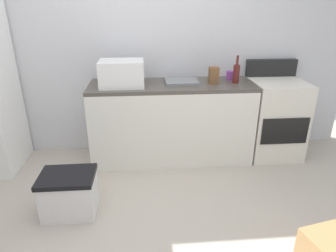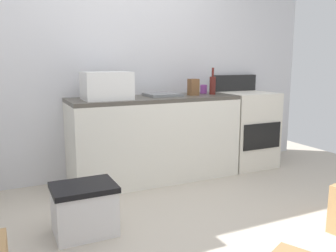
{
  "view_description": "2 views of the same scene",
  "coord_description": "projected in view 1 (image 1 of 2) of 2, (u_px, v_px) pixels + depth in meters",
  "views": [
    {
      "loc": [
        -0.0,
        -1.96,
        1.72
      ],
      "look_at": [
        0.2,
        0.54,
        0.67
      ],
      "focal_mm": 31.69,
      "sensor_mm": 36.0,
      "label": 1
    },
    {
      "loc": [
        -1.18,
        -2.26,
        1.27
      ],
      "look_at": [
        0.19,
        0.63,
        0.69
      ],
      "focal_mm": 38.03,
      "sensor_mm": 36.0,
      "label": 2
    }
  ],
  "objects": [
    {
      "name": "kitchen_counter",
      "position": [
        172.0,
        122.0,
        3.41
      ],
      "size": [
        1.8,
        0.6,
        0.9
      ],
      "color": "silver",
      "rests_on": "ground_plane"
    },
    {
      "name": "wine_bottle",
      "position": [
        237.0,
        73.0,
        3.22
      ],
      "size": [
        0.07,
        0.07,
        0.3
      ],
      "color": "#591E19",
      "rests_on": "kitchen_counter"
    },
    {
      "name": "microwave",
      "position": [
        122.0,
        73.0,
        3.1
      ],
      "size": [
        0.46,
        0.34,
        0.27
      ],
      "primitive_type": "cube",
      "color": "white",
      "rests_on": "kitchen_counter"
    },
    {
      "name": "knife_block",
      "position": [
        214.0,
        75.0,
        3.21
      ],
      "size": [
        0.1,
        0.1,
        0.18
      ],
      "primitive_type": "cube",
      "color": "brown",
      "rests_on": "kitchen_counter"
    },
    {
      "name": "storage_bin",
      "position": [
        70.0,
        193.0,
        2.57
      ],
      "size": [
        0.46,
        0.36,
        0.38
      ],
      "color": "silver",
      "rests_on": "ground_plane"
    },
    {
      "name": "sink_basin",
      "position": [
        182.0,
        81.0,
        3.27
      ],
      "size": [
        0.36,
        0.32,
        0.03
      ],
      "primitive_type": "cube",
      "color": "slate",
      "rests_on": "kitchen_counter"
    },
    {
      "name": "ground_plane",
      "position": [
        149.0,
        226.0,
        2.46
      ],
      "size": [
        6.0,
        6.0,
        0.0
      ],
      "primitive_type": "plane",
      "color": "#B2A899"
    },
    {
      "name": "coffee_mug",
      "position": [
        230.0,
        75.0,
        3.39
      ],
      "size": [
        0.08,
        0.08,
        0.1
      ],
      "primitive_type": "cylinder",
      "color": "purple",
      "rests_on": "kitchen_counter"
    },
    {
      "name": "stove_oven",
      "position": [
        274.0,
        117.0,
        3.51
      ],
      "size": [
        0.6,
        0.61,
        1.1
      ],
      "color": "silver",
      "rests_on": "ground_plane"
    },
    {
      "name": "wall_back",
      "position": [
        143.0,
        42.0,
        3.39
      ],
      "size": [
        5.0,
        0.1,
        2.6
      ],
      "primitive_type": "cube",
      "color": "silver",
      "rests_on": "ground_plane"
    }
  ]
}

